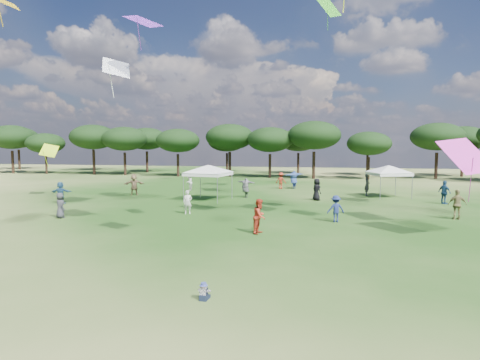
% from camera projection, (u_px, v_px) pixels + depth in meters
% --- Properties ---
extents(ground, '(140.00, 140.00, 0.00)m').
position_uv_depth(ground, '(161.00, 324.00, 10.12)').
color(ground, '#244A16').
rests_on(ground, ground).
extents(tree_line, '(108.78, 17.63, 7.77)m').
position_uv_depth(tree_line, '(308.00, 138.00, 55.51)').
color(tree_line, black).
rests_on(tree_line, ground).
extents(tent_left, '(6.20, 6.20, 3.18)m').
position_uv_depth(tent_left, '(208.00, 166.00, 32.24)').
color(tent_left, gray).
rests_on(tent_left, ground).
extents(tent_right, '(5.63, 5.63, 3.06)m').
position_uv_depth(tent_right, '(389.00, 167.00, 33.99)').
color(tent_right, gray).
rests_on(tent_right, ground).
extents(toddler, '(0.36, 0.40, 0.53)m').
position_uv_depth(toddler, '(204.00, 292.00, 11.68)').
color(toddler, black).
rests_on(toddler, ground).
extents(festival_crowd, '(30.02, 22.43, 1.92)m').
position_uv_depth(festival_crowd, '(251.00, 189.00, 33.02)').
color(festival_crowd, '#303036').
rests_on(festival_crowd, ground).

